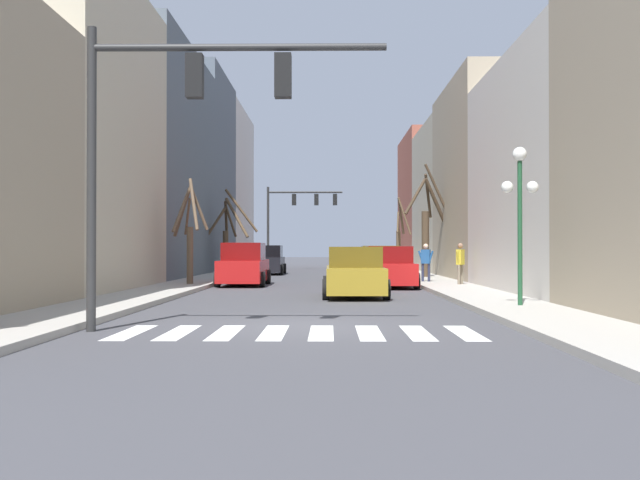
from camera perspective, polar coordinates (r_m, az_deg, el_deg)
ground_plane at (r=15.34m, az=-1.53°, el=-6.59°), size 240.00×240.00×0.00m
sidewalk_left at (r=16.43m, az=-20.58°, el=-5.89°), size 2.26×90.00×0.15m
sidewalk_right at (r=16.04m, az=18.00°, el=-6.03°), size 2.26×90.00×0.15m
building_row_left at (r=43.56m, az=-12.70°, el=5.10°), size 6.00×60.40×13.43m
building_row_right at (r=37.84m, az=14.31°, el=4.44°), size 6.00×54.92×11.24m
crosswalk_stripes at (r=14.17m, az=-1.72°, el=-7.07°), size 6.75×2.60×0.01m
traffic_signal_near at (r=14.77m, az=-10.85°, el=9.54°), size 5.74×0.28×5.84m
traffic_signal_far at (r=55.59m, az=-1.88°, el=2.39°), size 5.62×0.28×6.16m
street_lamp_right_corner at (r=19.66m, az=14.98°, el=3.50°), size 0.95×0.36×4.01m
car_parked_right_near at (r=24.51m, az=2.65°, el=-2.56°), size 2.08×4.77×1.64m
car_parked_left_near at (r=36.30m, az=4.56°, el=-1.89°), size 2.11×4.54×1.71m
car_parked_left_mid at (r=45.67m, az=-3.94°, el=-1.61°), size 1.96×4.52×1.77m
car_driving_away_lane at (r=30.47m, az=5.24°, el=-2.16°), size 2.17×4.59×1.67m
car_at_intersection at (r=32.14m, az=-5.83°, el=-1.97°), size 2.05×4.68×1.83m
car_parked_right_mid at (r=51.90m, az=3.40°, el=-1.58°), size 2.12×4.32×1.57m
pedestrian_on_left_sidewalk at (r=30.58m, az=10.64°, el=-1.50°), size 0.46×0.64×1.65m
pedestrian_waiting_at_curb at (r=32.87m, az=8.06°, el=-1.45°), size 0.68×0.37×1.64m
street_tree_left_mid at (r=44.39m, az=-6.97°, el=0.48°), size 3.01×2.53×4.96m
street_tree_left_far at (r=30.85m, az=-9.93°, el=0.58°), size 1.58×1.87×4.30m
street_tree_right_near at (r=38.40m, az=8.17°, el=0.93°), size 2.55×1.78×5.76m
street_tree_right_far at (r=48.59m, az=6.07°, el=0.16°), size 1.00×2.00×4.75m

